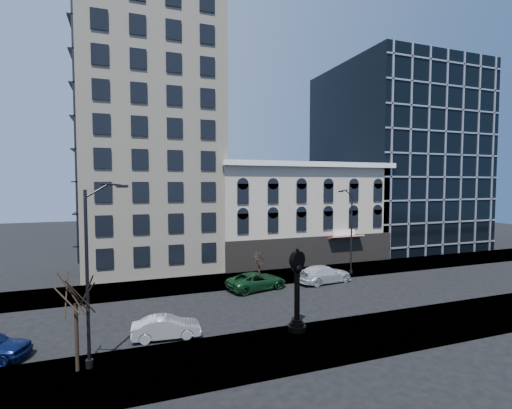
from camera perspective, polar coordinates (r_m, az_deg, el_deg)
name	(u,v)px	position (r m, az deg, el deg)	size (l,w,h in m)	color
ground	(250,306)	(31.04, -0.96, -15.39)	(160.00, 160.00, 0.00)	black
sidewalk_far	(224,281)	(38.36, -4.97, -11.66)	(160.00, 6.00, 0.12)	gray
sidewalk_near	(293,346)	(24.12, 5.73, -20.90)	(160.00, 6.00, 0.12)	gray
cream_tower	(150,105)	(47.74, -16.00, 14.48)	(15.90, 15.40, 42.50)	beige
victorian_row	(296,213)	(48.91, 6.22, -1.37)	(22.60, 11.19, 12.50)	#B4A794
glass_office	(394,158)	(64.20, 20.52, 6.68)	(20.00, 20.15, 28.00)	black
street_clock	(297,293)	(25.42, 6.33, -13.43)	(1.26, 1.26, 5.56)	black
street_lamp_near	(101,225)	(21.42, -22.78, -2.97)	(2.53, 0.99, 10.03)	black
street_lamp_far	(348,209)	(40.63, 13.94, -0.73)	(2.34, 1.01, 9.34)	black
bare_tree_near	(75,289)	(21.75, -26.04, -11.56)	(3.37, 3.37, 5.78)	black
bare_tree_far	(259,255)	(37.94, 0.49, -7.83)	(1.95, 1.95, 3.35)	black
car_near_b	(166,327)	(25.65, -13.61, -17.89)	(1.51, 4.32, 1.42)	silver
car_far_a	(257,281)	(35.39, 0.10, -11.68)	(2.67, 5.79, 1.61)	#143F1E
car_far_b	(324,274)	(38.34, 10.42, -10.48)	(2.40, 5.91, 1.72)	silver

